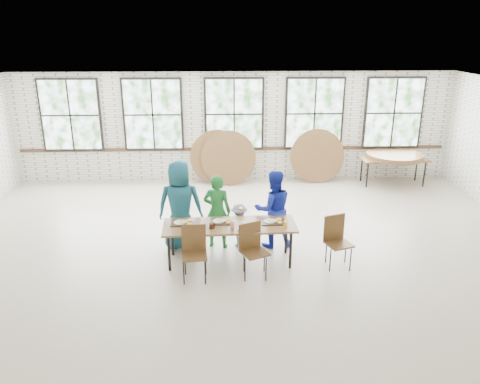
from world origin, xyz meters
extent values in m
plane|color=#B4A78F|center=(0.00, 0.00, 0.00)|extent=(12.00, 12.00, 0.00)
plane|color=white|center=(0.00, 0.00, 3.00)|extent=(12.00, 12.00, 0.00)
plane|color=silver|center=(0.00, 4.50, 1.50)|extent=(12.00, 0.00, 12.00)
plane|color=silver|center=(0.00, -4.50, 1.50)|extent=(12.00, 0.00, 12.00)
cube|color=#422819|center=(0.00, 4.47, 0.90)|extent=(11.80, 0.05, 0.08)
cube|color=black|center=(-4.40, 4.44, 1.88)|extent=(1.62, 0.05, 1.97)
cube|color=white|center=(-4.40, 4.41, 1.88)|extent=(1.50, 0.01, 1.85)
cube|color=black|center=(-2.20, 4.44, 1.88)|extent=(1.62, 0.05, 1.97)
cube|color=white|center=(-2.20, 4.41, 1.88)|extent=(1.50, 0.01, 1.85)
cube|color=black|center=(0.00, 4.44, 1.88)|extent=(1.62, 0.05, 1.97)
cube|color=white|center=(0.00, 4.41, 1.88)|extent=(1.50, 0.01, 1.85)
cube|color=black|center=(2.20, 4.44, 1.88)|extent=(1.62, 0.05, 1.97)
cube|color=white|center=(2.20, 4.41, 1.88)|extent=(1.50, 0.01, 1.85)
cube|color=black|center=(4.40, 4.44, 1.88)|extent=(1.62, 0.05, 1.97)
cube|color=white|center=(4.40, 4.41, 1.88)|extent=(1.50, 0.01, 1.85)
cube|color=brown|center=(-0.22, -0.49, 0.72)|extent=(2.43, 0.89, 0.04)
cylinder|color=black|center=(-1.30, -0.79, 0.35)|extent=(0.05, 0.05, 0.70)
cylinder|color=black|center=(-1.30, -0.19, 0.35)|extent=(0.05, 0.05, 0.70)
cylinder|color=black|center=(0.86, -0.79, 0.35)|extent=(0.05, 0.05, 0.70)
cylinder|color=black|center=(0.86, -0.19, 0.35)|extent=(0.05, 0.05, 0.70)
cube|color=#50361A|center=(-0.83, -1.12, 0.45)|extent=(0.45, 0.43, 0.03)
cube|color=#50361A|center=(-0.85, -0.93, 0.70)|extent=(0.42, 0.06, 0.50)
cylinder|color=black|center=(-1.01, -1.29, 0.22)|extent=(0.02, 0.02, 0.44)
cylinder|color=black|center=(-1.01, -0.95, 0.22)|extent=(0.02, 0.02, 0.44)
cylinder|color=black|center=(-0.65, -1.29, 0.22)|extent=(0.02, 0.02, 0.44)
cylinder|color=black|center=(-0.65, -0.95, 0.22)|extent=(0.02, 0.02, 0.44)
cube|color=#50361A|center=(0.20, -1.05, 0.45)|extent=(0.55, 0.54, 0.03)
cube|color=#50361A|center=(0.12, -0.88, 0.70)|extent=(0.39, 0.20, 0.50)
cylinder|color=black|center=(0.02, -1.22, 0.22)|extent=(0.02, 0.02, 0.44)
cylinder|color=black|center=(0.02, -0.88, 0.22)|extent=(0.02, 0.02, 0.44)
cylinder|color=black|center=(0.38, -1.22, 0.22)|extent=(0.02, 0.02, 0.44)
cylinder|color=black|center=(0.38, -0.88, 0.22)|extent=(0.02, 0.02, 0.44)
cube|color=#50361A|center=(1.72, -0.77, 0.45)|extent=(0.53, 0.52, 0.03)
cube|color=#50361A|center=(1.66, -0.60, 0.70)|extent=(0.41, 0.17, 0.50)
cylinder|color=black|center=(1.54, -0.94, 0.22)|extent=(0.02, 0.02, 0.44)
cylinder|color=black|center=(1.54, -0.60, 0.22)|extent=(0.02, 0.02, 0.44)
cylinder|color=black|center=(1.90, -0.94, 0.22)|extent=(0.02, 0.02, 0.44)
cylinder|color=black|center=(1.90, -0.60, 0.22)|extent=(0.02, 0.02, 0.44)
imported|color=#1B5368|center=(-1.16, 0.16, 0.88)|extent=(0.86, 0.56, 1.77)
imported|color=#1A6326|center=(-0.45, 0.16, 0.74)|extent=(0.60, 0.45, 1.49)
imported|color=#121A38|center=(-0.03, 0.16, 0.44)|extent=(0.66, 0.53, 0.89)
imported|color=#16249A|center=(0.64, 0.16, 0.78)|extent=(0.84, 0.70, 1.55)
cube|color=brown|center=(4.34, 3.89, 0.72)|extent=(1.82, 0.81, 0.04)
cylinder|color=black|center=(3.56, 3.61, 0.35)|extent=(0.04, 0.04, 0.70)
cylinder|color=black|center=(3.56, 4.16, 0.35)|extent=(0.04, 0.04, 0.70)
cylinder|color=black|center=(5.12, 3.61, 0.35)|extent=(0.04, 0.04, 0.70)
cylinder|color=black|center=(5.12, 4.16, 0.35)|extent=(0.04, 0.04, 0.70)
cube|color=black|center=(-1.07, -0.39, 0.75)|extent=(0.44, 0.33, 0.02)
cube|color=black|center=(-0.36, -0.36, 0.75)|extent=(0.44, 0.33, 0.02)
cube|color=black|center=(0.57, -0.41, 0.75)|extent=(0.44, 0.33, 0.02)
cylinder|color=black|center=(-0.54, -0.64, 0.79)|extent=(0.09, 0.09, 0.09)
cube|color=red|center=(-0.18, -0.67, 0.80)|extent=(0.07, 0.06, 0.11)
cylinder|color=#1579A3|center=(0.00, -0.62, 0.79)|extent=(0.07, 0.07, 0.10)
cylinder|color=orange|center=(0.77, -0.65, 0.80)|extent=(0.07, 0.07, 0.11)
cylinder|color=white|center=(0.18, -0.68, 0.79)|extent=(0.17, 0.17, 0.10)
ellipsoid|color=white|center=(-0.75, -0.72, 0.76)|extent=(0.11, 0.11, 0.05)
ellipsoid|color=white|center=(-0.04, -0.74, 0.76)|extent=(0.11, 0.11, 0.05)
cylinder|color=brown|center=(4.34, 3.89, 0.76)|extent=(1.50, 1.50, 0.04)
cylinder|color=brown|center=(4.34, 3.89, 0.80)|extent=(1.50, 1.50, 0.04)
cylinder|color=brown|center=(4.34, 3.89, 0.85)|extent=(1.50, 1.50, 0.04)
cylinder|color=brown|center=(-0.47, 4.16, 0.73)|extent=(1.50, 0.27, 1.49)
cylinder|color=brown|center=(-0.17, 4.06, 0.73)|extent=(1.50, 0.32, 1.48)
cylinder|color=brown|center=(2.28, 4.16, 0.73)|extent=(1.50, 0.28, 1.49)
camera|label=1|loc=(-0.34, -8.25, 4.12)|focal=35.00mm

